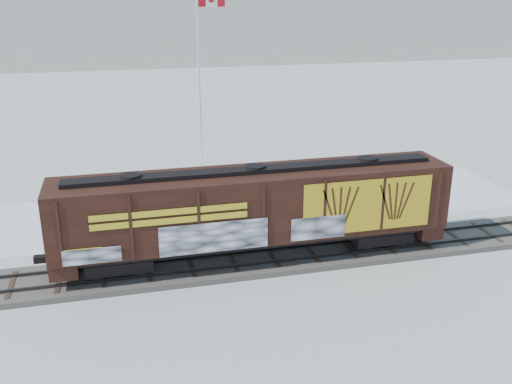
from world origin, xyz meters
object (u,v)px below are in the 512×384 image
object	(u,v)px
flagpole	(202,111)
car_dark	(349,198)
car_white	(156,201)
hopper_railcar	(255,207)
car_silver	(145,204)

from	to	relation	value
flagpole	car_dark	world-z (taller)	flagpole
car_white	car_dark	bearing A→B (deg)	-93.38
flagpole	car_dark	distance (m)	11.97
car_white	hopper_railcar	bearing A→B (deg)	-145.45
car_silver	car_white	world-z (taller)	car_white
flagpole	car_silver	size ratio (longest dim) A/B	2.87
car_silver	car_white	size ratio (longest dim) A/B	0.96
car_silver	car_white	xyz separation A→B (m)	(0.69, 0.36, 0.01)
flagpole	car_silver	distance (m)	8.94
car_white	car_dark	world-z (taller)	car_white
flagpole	car_dark	xyz separation A→B (m)	(7.61, -8.25, -4.17)
car_silver	car_dark	bearing A→B (deg)	-75.79
hopper_railcar	car_silver	distance (m)	9.15
flagpole	car_silver	world-z (taller)	flagpole
car_silver	hopper_railcar	bearing A→B (deg)	-125.05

